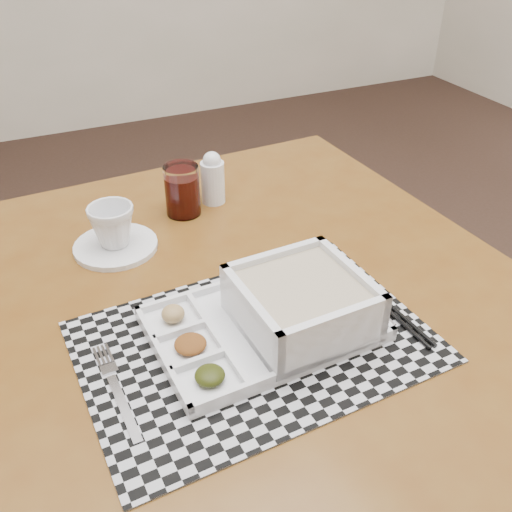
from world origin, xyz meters
The scene contains 11 objects.
floor centered at (0.00, 0.00, 0.00)m, with size 5.00×5.00×0.00m, color #302018.
dining_table centered at (-0.34, -0.28, 0.67)m, with size 1.04×1.04×0.74m.
placemat centered at (-0.33, -0.40, 0.75)m, with size 0.49×0.34×0.00m, color #B0B1B8.
serving_tray centered at (-0.28, -0.40, 0.78)m, with size 0.33×0.23×0.09m.
fork centered at (-0.53, -0.41, 0.75)m, with size 0.03×0.19×0.00m.
spoon centered at (-0.14, -0.32, 0.75)m, with size 0.04×0.18×0.01m.
chopsticks centered at (-0.12, -0.40, 0.75)m, with size 0.03×0.24×0.01m.
saucer centered at (-0.46, -0.07, 0.75)m, with size 0.15×0.15×0.01m, color silver.
cup centered at (-0.46, -0.07, 0.79)m, with size 0.08×0.08×0.08m, color silver.
juice_glass centered at (-0.30, 0.00, 0.79)m, with size 0.07×0.07×0.10m.
creamer_bottle centered at (-0.23, 0.02, 0.80)m, with size 0.05×0.05×0.11m.
Camera 1 is at (-0.59, -0.96, 1.31)m, focal length 40.00 mm.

